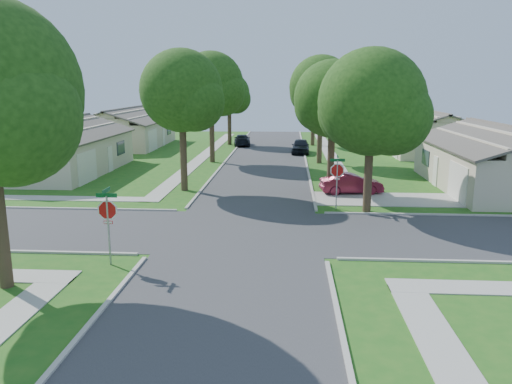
{
  "coord_description": "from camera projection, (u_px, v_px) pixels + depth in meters",
  "views": [
    {
      "loc": [
        2.05,
        -22.36,
        6.77
      ],
      "look_at": [
        0.47,
        1.4,
        1.6
      ],
      "focal_mm": 35.0,
      "sensor_mm": 36.0,
      "label": 1
    }
  ],
  "objects": [
    {
      "name": "tree_w_mid",
      "position": [
        212.0,
        87.0,
        42.78
      ],
      "size": [
        5.8,
        5.6,
        9.56
      ],
      "color": "#38281C",
      "rests_on": "ground"
    },
    {
      "name": "car_curb_west",
      "position": [
        242.0,
        140.0,
        55.82
      ],
      "size": [
        2.18,
        4.48,
        1.26
      ],
      "primitive_type": "imported",
      "rotation": [
        0.0,
        0.0,
        3.24
      ],
      "color": "black",
      "rests_on": "ground"
    },
    {
      "name": "tree_e_near",
      "position": [
        334.0,
        103.0,
        30.65
      ],
      "size": [
        4.97,
        4.8,
        8.28
      ],
      "color": "#38281C",
      "rests_on": "ground"
    },
    {
      "name": "tree_w_far",
      "position": [
        230.0,
        96.0,
        55.67
      ],
      "size": [
        4.76,
        4.6,
        8.04
      ],
      "color": "#38281C",
      "rests_on": "ground"
    },
    {
      "name": "house_nw_far",
      "position": [
        126.0,
        132.0,
        55.29
      ],
      "size": [
        8.42,
        13.6,
        4.23
      ],
      "color": "#C3B59A",
      "rests_on": "ground"
    },
    {
      "name": "road_ns",
      "position": [
        244.0,
        231.0,
        23.37
      ],
      "size": [
        7.0,
        100.0,
        0.02
      ],
      "primitive_type": "cube",
      "color": "#333335",
      "rests_on": "ground"
    },
    {
      "name": "ground",
      "position": [
        244.0,
        231.0,
        23.38
      ],
      "size": [
        100.0,
        100.0,
        0.0
      ],
      "primitive_type": "plane",
      "color": "#205A18",
      "rests_on": "ground"
    },
    {
      "name": "stop_sign_sw",
      "position": [
        108.0,
        213.0,
        18.67
      ],
      "size": [
        1.05,
        0.8,
        2.98
      ],
      "color": "gray",
      "rests_on": "ground"
    },
    {
      "name": "driveway",
      "position": [
        386.0,
        199.0,
        29.78
      ],
      "size": [
        8.8,
        3.6,
        0.05
      ],
      "primitive_type": "cube",
      "color": "#9E9B91",
      "rests_on": "ground"
    },
    {
      "name": "house_nw_near",
      "position": [
        56.0,
        153.0,
        38.71
      ],
      "size": [
        8.42,
        13.6,
        4.23
      ],
      "color": "#C3B59A",
      "rests_on": "ground"
    },
    {
      "name": "tree_e_mid",
      "position": [
        322.0,
        90.0,
        42.22
      ],
      "size": [
        5.59,
        5.4,
        9.21
      ],
      "color": "#38281C",
      "rests_on": "ground"
    },
    {
      "name": "sidewalk_ne",
      "position": [
        331.0,
        155.0,
        48.33
      ],
      "size": [
        1.2,
        40.0,
        0.04
      ],
      "primitive_type": "cube",
      "color": "#9E9B91",
      "rests_on": "ground"
    },
    {
      "name": "car_driveway",
      "position": [
        351.0,
        184.0,
        31.33
      ],
      "size": [
        4.03,
        1.88,
        1.28
      ],
      "primitive_type": "imported",
      "rotation": [
        0.0,
        0.0,
        1.71
      ],
      "color": "maroon",
      "rests_on": "ground"
    },
    {
      "name": "stop_sign_ne",
      "position": [
        337.0,
        173.0,
        27.22
      ],
      "size": [
        1.05,
        0.8,
        2.98
      ],
      "color": "gray",
      "rests_on": "ground"
    },
    {
      "name": "sidewalk_nw",
      "position": [
        206.0,
        154.0,
        49.12
      ],
      "size": [
        1.2,
        40.0,
        0.04
      ],
      "primitive_type": "cube",
      "color": "#9E9B91",
      "rests_on": "ground"
    },
    {
      "name": "tree_e_far",
      "position": [
        314.0,
        91.0,
        54.96
      ],
      "size": [
        5.17,
        5.0,
        8.72
      ],
      "color": "#38281C",
      "rests_on": "ground"
    },
    {
      "name": "house_ne_far",
      "position": [
        427.0,
        137.0,
        50.29
      ],
      "size": [
        8.42,
        13.6,
        4.23
      ],
      "color": "#C3B59A",
      "rests_on": "ground"
    },
    {
      "name": "car_curb_east",
      "position": [
        301.0,
        146.0,
        49.54
      ],
      "size": [
        1.9,
        4.3,
        1.44
      ],
      "primitive_type": "imported",
      "rotation": [
        0.0,
        0.0,
        -0.05
      ],
      "color": "black",
      "rests_on": "ground"
    },
    {
      "name": "house_ne_near",
      "position": [
        501.0,
        166.0,
        32.74
      ],
      "size": [
        8.42,
        13.6,
        4.23
      ],
      "color": "#C3B59A",
      "rests_on": "ground"
    },
    {
      "name": "tree_w_near",
      "position": [
        183.0,
        95.0,
        31.16
      ],
      "size": [
        5.38,
        5.2,
        8.97
      ],
      "color": "#38281C",
      "rests_on": "ground"
    },
    {
      "name": "tree_ne_corner",
      "position": [
        373.0,
        107.0,
        25.88
      ],
      "size": [
        5.8,
        5.6,
        8.66
      ],
      "color": "#38281C",
      "rests_on": "ground"
    }
  ]
}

